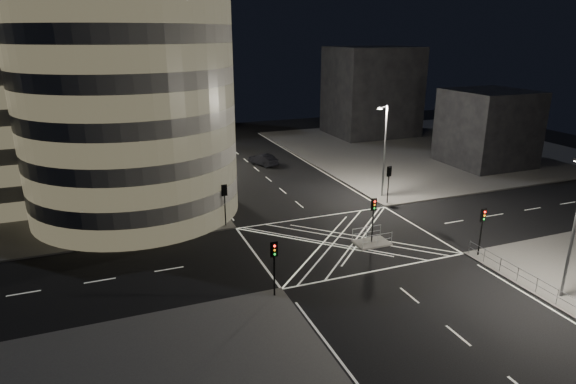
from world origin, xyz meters
name	(u,v)px	position (x,y,z in m)	size (l,w,h in m)	color
ground	(343,240)	(0.00, 0.00, 0.00)	(120.00, 120.00, 0.00)	black
sidewalk_far_left	(14,188)	(-29.00, 27.00, 0.07)	(42.00, 42.00, 0.15)	#555350
sidewalk_far_right	(428,148)	(29.00, 27.00, 0.07)	(42.00, 42.00, 0.15)	#555350
central_island	(372,243)	(2.00, -1.50, 0.07)	(3.00, 2.00, 0.15)	slate
office_tower_curved	(74,82)	(-20.74, 18.74, 12.65)	(30.00, 29.00, 27.20)	gray
office_block_rear	(71,79)	(-22.00, 42.00, 11.15)	(24.00, 16.00, 22.00)	gray
building_right_far	(371,91)	(26.00, 40.00, 7.65)	(14.00, 12.00, 15.00)	black
building_right_near	(487,128)	(30.00, 16.00, 5.15)	(10.00, 10.00, 10.00)	black
building_far_end	(181,80)	(-4.00, 58.00, 9.00)	(18.00, 8.00, 18.00)	black
tree_a	(201,181)	(-10.50, 9.00, 4.01)	(3.86, 3.86, 6.09)	black
tree_b	(189,162)	(-10.50, 15.00, 4.42)	(4.64, 4.64, 6.95)	black
tree_c	(179,144)	(-10.50, 21.00, 5.15)	(4.43, 4.43, 7.56)	black
tree_d	(172,139)	(-10.50, 27.00, 4.52)	(4.38, 4.38, 6.89)	black
tree_e	(166,134)	(-10.50, 33.00, 4.08)	(3.57, 3.57, 5.99)	black
traffic_signal_fl	(225,197)	(-8.80, 6.80, 2.91)	(0.55, 0.22, 4.00)	black
traffic_signal_nl	(274,259)	(-8.80, -6.80, 2.91)	(0.55, 0.22, 4.00)	black
traffic_signal_fr	(389,178)	(8.80, 6.80, 2.91)	(0.55, 0.22, 4.00)	black
traffic_signal_nr	(482,223)	(8.80, -6.80, 2.91)	(0.55, 0.22, 4.00)	black
traffic_signal_island	(373,212)	(2.00, -1.50, 2.91)	(0.55, 0.22, 4.00)	black
street_lamp_left_near	(204,157)	(-9.44, 12.00, 5.54)	(1.25, 0.25, 10.00)	slate
street_lamp_left_far	(176,126)	(-9.44, 30.00, 5.54)	(1.25, 0.25, 10.00)	slate
street_lamp_right_far	(384,148)	(9.44, 9.00, 5.54)	(1.25, 0.25, 10.00)	slate
street_lamp_right_near	(575,223)	(9.44, -14.00, 5.54)	(1.25, 0.25, 10.00)	slate
railing_near_right	(527,279)	(8.30, -12.15, 0.70)	(0.06, 11.70, 1.10)	slate
railing_island_south	(377,240)	(2.00, -2.40, 0.70)	(2.80, 0.06, 1.10)	slate
railing_island_north	(367,232)	(2.00, -0.60, 0.70)	(2.80, 0.06, 1.10)	slate
sedan	(263,160)	(1.50, 26.70, 0.78)	(1.65, 4.73, 1.56)	black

